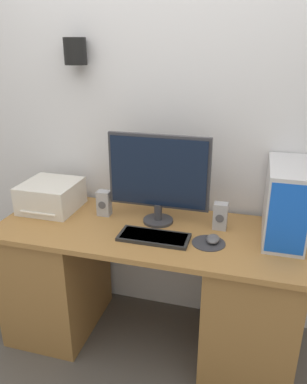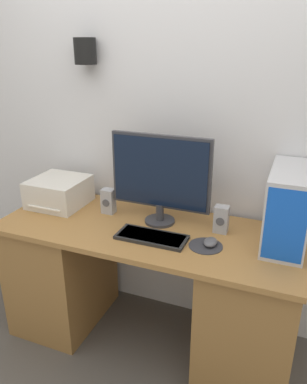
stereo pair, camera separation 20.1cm
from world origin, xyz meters
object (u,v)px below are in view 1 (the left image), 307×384
object	(u,v)px
printer	(51,196)
speaker_left	(104,203)
mouse	(213,239)
speaker_right	(220,216)
keyboard	(154,237)
monitor	(158,175)
computer_tower	(286,201)

from	to	relation	value
printer	speaker_left	size ratio (longest dim) A/B	2.20
speaker_left	mouse	bearing A→B (deg)	-13.56
speaker_left	speaker_right	xyz separation A→B (m)	(0.69, 0.01, 0.00)
keyboard	monitor	bearing A→B (deg)	98.66
printer	speaker_left	bearing A→B (deg)	0.05
keyboard	computer_tower	size ratio (longest dim) A/B	0.80
speaker_right	speaker_left	bearing A→B (deg)	-179.57
mouse	printer	bearing A→B (deg)	171.03
mouse	speaker_left	distance (m)	0.70
keyboard	mouse	size ratio (longest dim) A/B	3.85
monitor	speaker_right	size ratio (longest dim) A/B	3.77
computer_tower	speaker_left	distance (m)	1.03
monitor	mouse	size ratio (longest dim) A/B	5.88
monitor	computer_tower	distance (m)	0.69
keyboard	speaker_left	size ratio (longest dim) A/B	2.47
mouse	printer	world-z (taller)	printer
printer	speaker_right	distance (m)	1.05
computer_tower	printer	distance (m)	1.38
speaker_right	mouse	bearing A→B (deg)	-95.37
keyboard	computer_tower	distance (m)	0.72
monitor	printer	size ratio (longest dim) A/B	1.72
keyboard	printer	xyz separation A→B (m)	(-0.72, 0.21, 0.07)
keyboard	speaker_right	world-z (taller)	speaker_right
monitor	speaker_right	xyz separation A→B (m)	(0.35, 0.01, -0.21)
mouse	monitor	bearing A→B (deg)	154.55
monitor	computer_tower	xyz separation A→B (m)	(0.68, 0.02, -0.09)
computer_tower	speaker_left	xyz separation A→B (m)	(-1.02, -0.02, -0.12)
monitor	speaker_left	distance (m)	0.40
mouse	speaker_left	world-z (taller)	speaker_left
speaker_right	printer	bearing A→B (deg)	-179.70
printer	speaker_left	xyz separation A→B (m)	(0.35, 0.00, -0.01)
monitor	speaker_left	size ratio (longest dim) A/B	3.77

